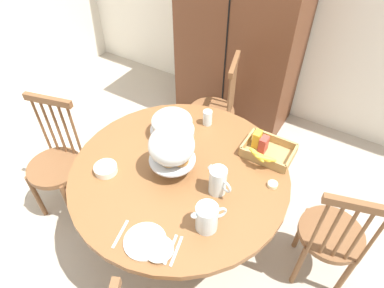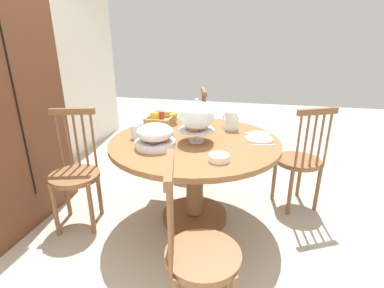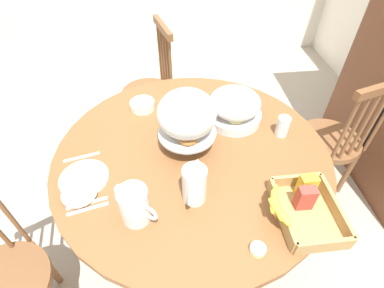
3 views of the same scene
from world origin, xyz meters
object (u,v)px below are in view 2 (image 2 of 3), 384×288
cereal_basket (162,119)px  drinking_glass (135,132)px  dining_table (195,161)px  windsor_chair_by_cabinet (198,255)px  windsor_chair_facing_door (300,162)px  butter_dish (188,120)px  orange_juice_pitcher (204,121)px  pastry_stand_with_dome (196,117)px  cereal_bowl (219,158)px  windsor_chair_far_side (191,135)px  milk_pitcher (232,121)px  china_plate_small (260,134)px  windsor_chair_near_window (76,175)px  fruit_platter_covered (155,136)px  china_plate_large (259,139)px

cereal_basket → drinking_glass: (-0.47, 0.07, 0.01)m
dining_table → windsor_chair_by_cabinet: size_ratio=1.39×
windsor_chair_facing_door → butter_dish: bearing=83.7°
orange_juice_pitcher → windsor_chair_facing_door: bearing=-80.6°
pastry_stand_with_dome → cereal_bowl: bearing=-146.8°
windsor_chair_facing_door → cereal_bowl: bearing=141.2°
dining_table → orange_juice_pitcher: (0.28, -0.02, 0.26)m
pastry_stand_with_dome → drinking_glass: (-0.04, 0.50, -0.14)m
windsor_chair_far_side → pastry_stand_with_dome: bearing=-165.2°
milk_pitcher → china_plate_small: bearing=-118.3°
china_plate_small → butter_dish: same height
pastry_stand_with_dome → cereal_basket: (0.43, 0.42, -0.15)m
windsor_chair_facing_door → pastry_stand_with_dome: size_ratio=2.83×
cereal_basket → pastry_stand_with_dome: bearing=-135.5°
dining_table → windsor_chair_near_window: 0.98m
milk_pitcher → butter_dish: milk_pitcher is taller
windsor_chair_facing_door → cereal_basket: size_ratio=3.09×
windsor_chair_near_window → windsor_chair_facing_door: same height
pastry_stand_with_dome → milk_pitcher: bearing=-32.6°
cereal_basket → drinking_glass: size_ratio=2.87×
drinking_glass → windsor_chair_facing_door: bearing=-70.2°
milk_pitcher → drinking_glass: bearing=119.4°
windsor_chair_near_window → fruit_platter_covered: windsor_chair_near_window is taller
windsor_chair_facing_door → butter_dish: 1.11m
dining_table → butter_dish: 0.60m
drinking_glass → dining_table: bearing=-81.4°
cereal_basket → china_plate_small: size_ratio=2.11×
windsor_chair_far_side → fruit_platter_covered: bearing=179.4°
windsor_chair_by_cabinet → orange_juice_pitcher: bearing=9.3°
china_plate_small → dining_table: bearing=112.5°
windsor_chair_by_cabinet → milk_pitcher: size_ratio=5.70×
windsor_chair_by_cabinet → butter_dish: 1.57m
windsor_chair_far_side → china_plate_small: (-0.74, -0.75, 0.30)m
cereal_bowl → dining_table: bearing=33.0°
windsor_chair_far_side → drinking_glass: size_ratio=8.86×
dining_table → windsor_chair_near_window: bearing=105.2°
cereal_bowl → china_plate_small: bearing=-24.1°
windsor_chair_by_cabinet → drinking_glass: windsor_chair_by_cabinet is taller
windsor_chair_near_window → china_plate_small: 1.55m
fruit_platter_covered → windsor_chair_near_window: bearing=93.0°
windsor_chair_facing_door → orange_juice_pitcher: 0.95m
windsor_chair_near_window → cereal_basket: bearing=-39.6°
windsor_chair_near_window → fruit_platter_covered: size_ratio=3.25×
windsor_chair_by_cabinet → cereal_bowl: windsor_chair_by_cabinet is taller
windsor_chair_facing_door → pastry_stand_with_dome: (-0.45, 0.86, 0.48)m
pastry_stand_with_dome → china_plate_large: bearing=-72.4°
orange_juice_pitcher → butter_dish: bearing=38.2°
windsor_chair_facing_door → fruit_platter_covered: 1.35m
fruit_platter_covered → milk_pitcher: (0.56, -0.51, -0.01)m
pastry_stand_with_dome → fruit_platter_covered: (-0.19, 0.27, -0.11)m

